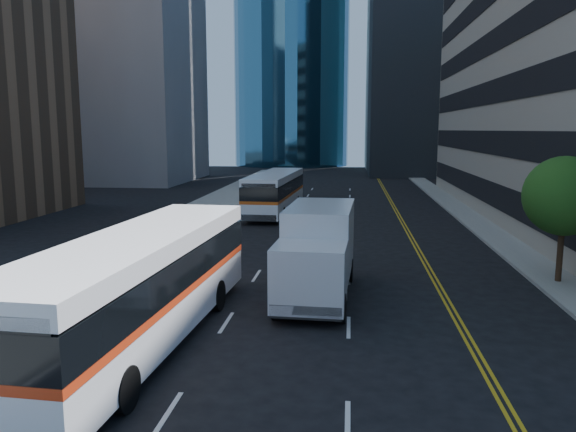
# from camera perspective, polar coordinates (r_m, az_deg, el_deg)

# --- Properties ---
(ground) EXTENTS (160.00, 160.00, 0.00)m
(ground) POSITION_cam_1_polar(r_m,az_deg,el_deg) (16.58, 4.37, -13.49)
(ground) COLOR black
(ground) RESTS_ON ground
(sidewalk_west) EXTENTS (5.00, 90.00, 0.15)m
(sidewalk_west) POSITION_cam_1_polar(r_m,az_deg,el_deg) (42.26, -8.80, 0.24)
(sidewalk_west) COLOR gray
(sidewalk_west) RESTS_ON ground
(sidewalk_east) EXTENTS (2.00, 90.00, 0.15)m
(sidewalk_east) POSITION_cam_1_polar(r_m,az_deg,el_deg) (41.70, 18.05, -0.21)
(sidewalk_east) COLOR gray
(sidewalk_east) RESTS_ON ground
(midrise_west) EXTENTS (18.00, 18.00, 35.00)m
(midrise_west) POSITION_cam_1_polar(r_m,az_deg,el_deg) (73.96, -17.20, 17.13)
(midrise_west) COLOR gray
(midrise_west) RESTS_ON ground
(street_tree) EXTENTS (3.20, 3.20, 5.10)m
(street_tree) POSITION_cam_1_polar(r_m,az_deg,el_deg) (24.99, 26.26, 1.82)
(street_tree) COLOR #332114
(street_tree) RESTS_ON sidewalk_east
(bus_front) EXTENTS (3.48, 12.96, 3.31)m
(bus_front) POSITION_cam_1_polar(r_m,az_deg,el_deg) (16.96, -14.75, -6.79)
(bus_front) COLOR white
(bus_front) RESTS_ON ground
(bus_rear) EXTENTS (3.21, 11.96, 3.05)m
(bus_rear) POSITION_cam_1_polar(r_m,az_deg,el_deg) (42.28, -1.31, 2.52)
(bus_rear) COLOR white
(bus_rear) RESTS_ON ground
(box_truck) EXTENTS (2.74, 7.15, 3.37)m
(box_truck) POSITION_cam_1_polar(r_m,az_deg,el_deg) (21.10, 3.03, -3.54)
(box_truck) COLOR silver
(box_truck) RESTS_ON ground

